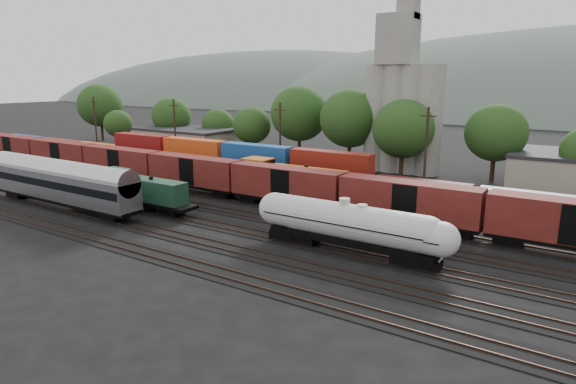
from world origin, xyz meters
The scene contains 13 objects.
ground centered at (0.00, 0.00, 0.00)m, with size 600.00×600.00×0.00m, color black.
tracks centered at (0.00, 0.00, 0.05)m, with size 180.00×33.20×0.20m.
green_locomotive centered at (-15.32, -5.00, 2.47)m, with size 16.32×2.88×4.32m.
tank_car_a centered at (13.00, -5.00, 2.87)m, with size 18.51×3.31×4.85m.
tank_car_b centered at (14.76, -5.00, 2.68)m, with size 17.24×3.09×4.52m.
passenger_coach centered at (-23.05, -10.00, 3.57)m, with size 25.82×3.18×5.86m.
orange_locomotive centered at (-3.11, 10.00, 2.64)m, with size 18.60×3.10×4.65m.
boxcar_string centered at (0.21, 5.00, 3.12)m, with size 169.00×2.90×4.20m.
container_wall centered at (1.50, 15.00, 2.56)m, with size 165.60×2.60×5.80m.
grain_silo centered at (3.28, 36.00, 11.26)m, with size 13.40×5.00×29.00m.
industrial_sheds centered at (6.63, 35.25, 2.56)m, with size 119.38×17.26×5.10m.
tree_band centered at (-4.98, 36.95, 7.77)m, with size 161.20×21.43×14.42m.
utility_poles centered at (0.00, 22.00, 6.21)m, with size 122.20×0.36×12.00m.
Camera 1 is at (31.53, -43.24, 15.69)m, focal length 30.00 mm.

